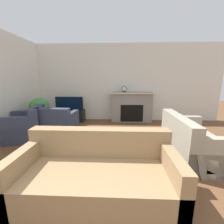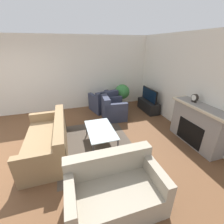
# 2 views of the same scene
# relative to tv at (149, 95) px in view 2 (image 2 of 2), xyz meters

# --- Properties ---
(ground_plane) EXTENTS (20.00, 20.00, 0.00)m
(ground_plane) POSITION_rel_tv_xyz_m (1.36, -4.55, -0.65)
(ground_plane) COLOR brown
(wall_back) EXTENTS (7.99, 0.06, 2.70)m
(wall_back) POSITION_rel_tv_xyz_m (1.36, 0.32, 0.70)
(wall_back) COLOR silver
(wall_back) RESTS_ON ground_plane
(wall_left) EXTENTS (0.06, 7.83, 2.70)m
(wall_left) POSITION_rel_tv_xyz_m (-1.17, -2.13, 0.70)
(wall_left) COLOR silver
(wall_left) RESTS_ON ground_plane
(area_rug) EXTENTS (2.34, 1.86, 0.00)m
(area_rug) POSITION_rel_tv_xyz_m (1.52, -2.40, -0.65)
(area_rug) COLOR #4C4238
(area_rug) RESTS_ON ground_plane
(fireplace) EXTENTS (1.53, 0.45, 1.05)m
(fireplace) POSITION_rel_tv_xyz_m (2.21, 0.09, -0.10)
(fireplace) COLOR gray
(fireplace) RESTS_ON ground_plane
(tv_stand) EXTENTS (1.03, 0.41, 0.41)m
(tv_stand) POSITION_rel_tv_xyz_m (0.00, 0.00, -0.44)
(tv_stand) COLOR black
(tv_stand) RESTS_ON ground_plane
(tv) EXTENTS (0.97, 0.06, 0.48)m
(tv) POSITION_rel_tv_xyz_m (0.00, 0.00, 0.00)
(tv) COLOR black
(tv) RESTS_ON tv_stand
(couch_sectional) EXTENTS (1.95, 0.90, 0.82)m
(couch_sectional) POSITION_rel_tv_xyz_m (1.48, -3.49, -0.36)
(couch_sectional) COLOR #8C704C
(couch_sectional) RESTS_ON ground_plane
(couch_loveseat) EXTENTS (0.86, 1.45, 0.82)m
(couch_loveseat) POSITION_rel_tv_xyz_m (3.17, -2.41, -0.35)
(couch_loveseat) COLOR #9E937F
(couch_loveseat) RESTS_ON ground_plane
(armchair_by_window) EXTENTS (1.03, 1.07, 0.82)m
(armchair_by_window) POSITION_rel_tv_xyz_m (-0.57, -1.63, -0.35)
(armchair_by_window) COLOR #33384C
(armchair_by_window) RESTS_ON ground_plane
(armchair_accent) EXTENTS (0.89, 0.84, 0.82)m
(armchair_accent) POSITION_rel_tv_xyz_m (0.18, -1.51, -0.35)
(armchair_accent) COLOR #33384C
(armchair_accent) RESTS_ON ground_plane
(coffee_table) EXTENTS (1.14, 0.66, 0.42)m
(coffee_table) POSITION_rel_tv_xyz_m (1.52, -2.25, -0.26)
(coffee_table) COLOR #333338
(coffee_table) RESTS_ON ground_plane
(potted_plant) EXTENTS (0.58, 0.58, 0.95)m
(potted_plant) POSITION_rel_tv_xyz_m (-0.63, -0.85, -0.02)
(potted_plant) COLOR beige
(potted_plant) RESTS_ON ground_plane
(mantel_clock) EXTENTS (0.18, 0.07, 0.21)m
(mantel_clock) POSITION_rel_tv_xyz_m (1.95, 0.09, 0.51)
(mantel_clock) COLOR #28231E
(mantel_clock) RESTS_ON fireplace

